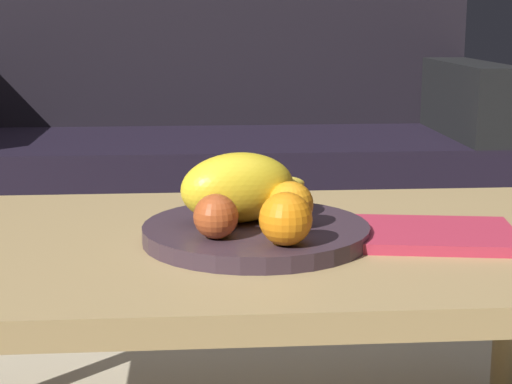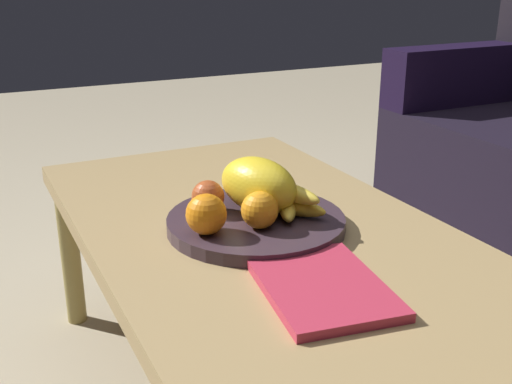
% 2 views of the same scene
% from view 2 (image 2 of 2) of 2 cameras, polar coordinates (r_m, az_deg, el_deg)
% --- Properties ---
extents(coffee_table, '(1.15, 0.66, 0.43)m').
position_cam_2_polar(coffee_table, '(1.24, 0.48, -4.89)').
color(coffee_table, '#A38655').
rests_on(coffee_table, ground_plane).
extents(fruit_bowl, '(0.34, 0.34, 0.03)m').
position_cam_2_polar(fruit_bowl, '(1.20, 0.00, -2.80)').
color(fruit_bowl, '#3A2A33').
rests_on(fruit_bowl, coffee_table).
extents(melon_large_front, '(0.20, 0.16, 0.11)m').
position_cam_2_polar(melon_large_front, '(1.21, 0.39, 0.68)').
color(melon_large_front, yellow).
rests_on(melon_large_front, fruit_bowl).
extents(orange_front, '(0.07, 0.07, 0.07)m').
position_cam_2_polar(orange_front, '(1.13, 0.33, -1.65)').
color(orange_front, orange).
rests_on(orange_front, fruit_bowl).
extents(orange_left, '(0.07, 0.07, 0.07)m').
position_cam_2_polar(orange_left, '(1.11, -4.55, -2.03)').
color(orange_left, orange).
rests_on(orange_left, fruit_bowl).
extents(apple_front, '(0.06, 0.06, 0.06)m').
position_cam_2_polar(apple_front, '(1.21, -4.39, -0.42)').
color(apple_front, '#AD4920').
rests_on(apple_front, fruit_bowl).
extents(banana_bunch, '(0.15, 0.11, 0.06)m').
position_cam_2_polar(banana_bunch, '(1.20, 2.99, -0.82)').
color(banana_bunch, gold).
rests_on(banana_bunch, fruit_bowl).
extents(magazine, '(0.27, 0.22, 0.02)m').
position_cam_2_polar(magazine, '(0.99, 6.05, -8.55)').
color(magazine, '#BC2E46').
rests_on(magazine, coffee_table).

